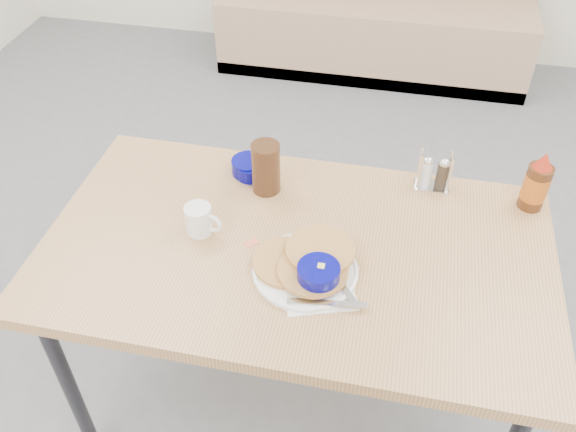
% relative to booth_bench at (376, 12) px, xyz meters
% --- Properties ---
extents(booth_bench, '(1.90, 0.56, 1.22)m').
position_rel_booth_bench_xyz_m(booth_bench, '(0.00, 0.00, 0.00)').
color(booth_bench, tan).
rests_on(booth_bench, ground).
extents(dining_table, '(1.40, 0.80, 0.76)m').
position_rel_booth_bench_xyz_m(dining_table, '(0.00, -2.53, 0.35)').
color(dining_table, tan).
rests_on(dining_table, ground).
extents(pancake_plate, '(0.29, 0.28, 0.05)m').
position_rel_booth_bench_xyz_m(pancake_plate, '(0.04, -2.62, 0.43)').
color(pancake_plate, white).
rests_on(pancake_plate, dining_table).
extents(coffee_mug, '(0.11, 0.08, 0.09)m').
position_rel_booth_bench_xyz_m(coffee_mug, '(-0.27, -2.53, 0.45)').
color(coffee_mug, white).
rests_on(coffee_mug, dining_table).
extents(grits_setting, '(0.25, 0.23, 0.08)m').
position_rel_booth_bench_xyz_m(grits_setting, '(0.08, -2.67, 0.44)').
color(grits_setting, white).
rests_on(grits_setting, dining_table).
extents(creamer_bowl, '(0.10, 0.10, 0.04)m').
position_rel_booth_bench_xyz_m(creamer_bowl, '(-0.20, -2.26, 0.43)').
color(creamer_bowl, '#040570').
rests_on(creamer_bowl, dining_table).
extents(butter_bowl, '(0.10, 0.10, 0.05)m').
position_rel_booth_bench_xyz_m(butter_bowl, '(-0.21, -2.24, 0.43)').
color(butter_bowl, '#040570').
rests_on(butter_bowl, dining_table).
extents(amber_tumbler, '(0.10, 0.10, 0.16)m').
position_rel_booth_bench_xyz_m(amber_tumbler, '(-0.14, -2.31, 0.49)').
color(amber_tumbler, '#3C2313').
rests_on(amber_tumbler, dining_table).
extents(condiment_caddy, '(0.11, 0.07, 0.13)m').
position_rel_booth_bench_xyz_m(condiment_caddy, '(0.35, -2.19, 0.45)').
color(condiment_caddy, silver).
rests_on(condiment_caddy, dining_table).
extents(syrup_bottle, '(0.07, 0.07, 0.19)m').
position_rel_booth_bench_xyz_m(syrup_bottle, '(0.64, -2.23, 0.49)').
color(syrup_bottle, '#47230F').
rests_on(syrup_bottle, dining_table).
extents(sugar_wrapper, '(0.04, 0.04, 0.00)m').
position_rel_booth_bench_xyz_m(sugar_wrapper, '(-0.12, -2.55, 0.41)').
color(sugar_wrapper, '#E0664A').
rests_on(sugar_wrapper, dining_table).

